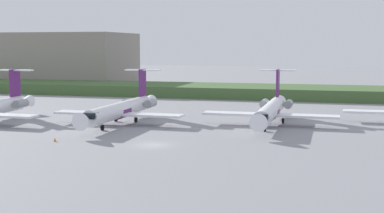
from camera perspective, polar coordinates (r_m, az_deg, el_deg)
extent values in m
plane|color=gray|center=(100.81, 1.42, -1.09)|extent=(500.00, 500.00, 0.00)
cube|color=#426033|center=(140.90, 5.40, 1.67)|extent=(320.00, 20.00, 2.90)
cone|color=white|center=(109.15, -17.60, 0.49)|extent=(2.30, 4.00, 2.29)
cube|color=white|center=(93.57, -19.49, -0.93)|extent=(11.00, 3.20, 0.36)
cube|color=#591E66|center=(106.32, -18.55, 2.44)|extent=(0.36, 3.20, 5.20)
cube|color=white|center=(106.44, -18.50, 3.74)|extent=(6.80, 1.80, 0.24)
cylinder|color=gray|center=(106.43, -20.02, 0.36)|extent=(1.50, 3.40, 1.50)
cylinder|color=gray|center=(103.91, -17.99, 0.29)|extent=(1.50, 3.40, 1.50)
cylinder|color=white|center=(92.00, -7.73, -0.35)|extent=(2.70, 24.00, 2.70)
cone|color=white|center=(79.84, -11.48, -1.47)|extent=(2.70, 3.00, 2.70)
cone|color=white|center=(104.96, -4.77, 0.54)|extent=(2.29, 4.00, 2.29)
cube|color=black|center=(81.47, -10.89, -0.97)|extent=(2.03, 1.80, 0.90)
cylinder|color=#591E66|center=(92.02, -7.73, -0.44)|extent=(2.76, 3.60, 2.76)
cube|color=white|center=(93.62, -11.29, -0.67)|extent=(11.00, 3.20, 0.36)
cube|color=white|center=(89.03, -4.46, -0.93)|extent=(11.00, 3.20, 0.36)
cube|color=#591E66|center=(101.81, -5.36, 2.58)|extent=(0.36, 3.20, 5.20)
cube|color=white|center=(101.96, -5.32, 3.94)|extent=(6.80, 1.80, 0.24)
cylinder|color=gray|center=(101.28, -6.89, 0.41)|extent=(1.50, 3.40, 1.50)
cylinder|color=gray|center=(99.69, -4.49, 0.34)|extent=(1.50, 3.40, 1.50)
cylinder|color=gray|center=(85.45, -9.64, -1.89)|extent=(0.20, 0.20, 0.65)
cylinder|color=black|center=(85.53, -9.64, -2.26)|extent=(0.30, 0.90, 0.90)
cylinder|color=black|center=(95.19, -8.20, -1.34)|extent=(0.35, 0.90, 0.90)
cylinder|color=black|center=(93.76, -6.07, -1.43)|extent=(0.35, 0.90, 0.90)
cylinder|color=white|center=(91.03, 8.48, -0.43)|extent=(2.70, 24.00, 2.70)
cone|color=white|center=(77.75, 7.32, -1.61)|extent=(2.70, 3.00, 2.70)
cone|color=white|center=(104.86, 9.37, 0.47)|extent=(2.30, 4.00, 2.29)
cube|color=black|center=(79.55, 7.51, -1.08)|extent=(2.02, 1.80, 0.90)
cylinder|color=#591E66|center=(91.05, 8.48, -0.53)|extent=(2.76, 3.60, 2.76)
cube|color=white|center=(90.98, 4.70, -0.77)|extent=(11.00, 3.20, 0.36)
cube|color=white|center=(89.63, 12.15, -1.01)|extent=(11.00, 3.20, 0.36)
cube|color=#591E66|center=(101.54, 9.24, 2.51)|extent=(0.36, 3.20, 5.20)
cube|color=white|center=(101.70, 9.28, 3.87)|extent=(6.80, 1.80, 0.24)
cylinder|color=gray|center=(100.35, 7.81, 0.34)|extent=(1.50, 3.40, 1.50)
cylinder|color=gray|center=(99.88, 10.37, 0.26)|extent=(1.50, 3.40, 1.50)
cylinder|color=gray|center=(83.90, 7.87, -2.02)|extent=(0.20, 0.20, 0.65)
cylinder|color=black|center=(83.99, 7.87, -2.39)|extent=(0.30, 0.90, 0.90)
cylinder|color=black|center=(93.88, 7.48, -1.44)|extent=(0.35, 0.90, 0.90)
cylinder|color=black|center=(93.46, 9.79, -1.51)|extent=(0.35, 0.90, 0.90)
cube|color=white|center=(98.43, 19.18, -0.56)|extent=(11.00, 3.20, 0.36)
cube|color=gray|center=(187.29, -15.35, 4.93)|extent=(56.34, 29.29, 17.60)
cone|color=orange|center=(77.11, -14.57, -3.47)|extent=(0.44, 0.44, 0.55)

